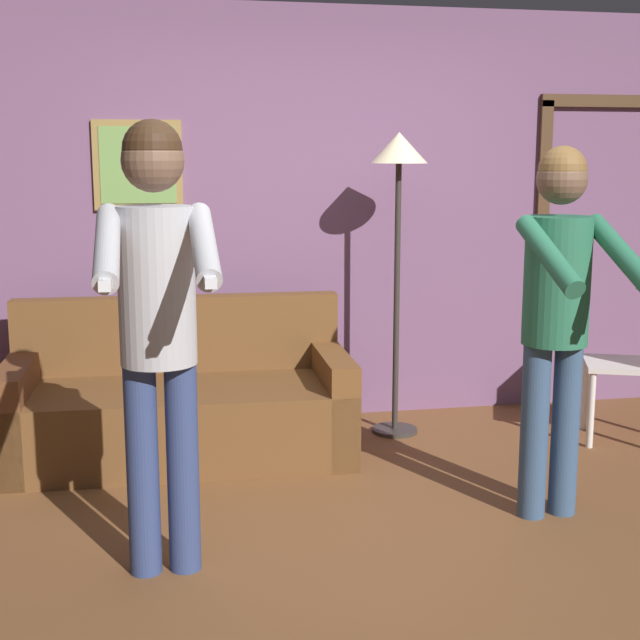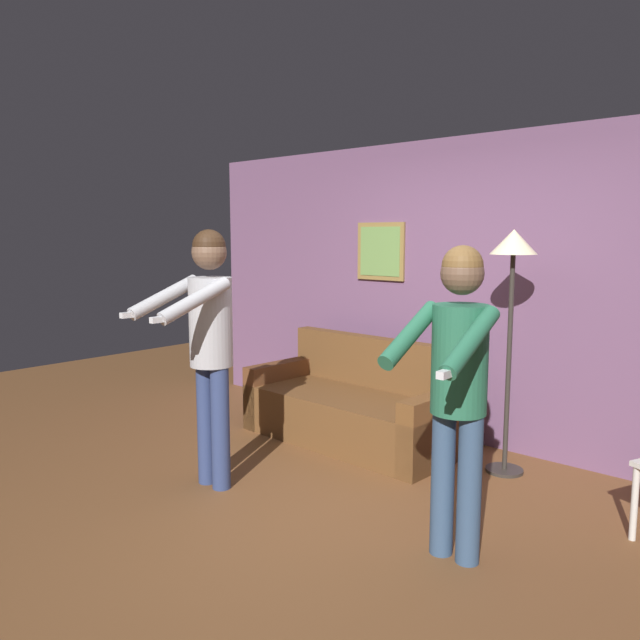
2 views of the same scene
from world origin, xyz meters
The scene contains 7 objects.
ground_plane centered at (0.00, 0.00, 0.00)m, with size 12.00×12.00×0.00m, color brown.
back_wall_assembly centered at (0.02, 1.93, 1.30)m, with size 6.40×0.10×2.60m.
couch centered at (-0.84, 1.28, 0.28)m, with size 1.93×0.91×0.87m.
torchiere_lamp centered at (0.48, 1.45, 1.52)m, with size 0.34×0.34×1.82m.
person_standing_left centered at (-0.96, -0.19, 1.12)m, with size 0.43×0.74×1.82m.
person_standing_right centered at (0.84, 0.06, 1.05)m, with size 0.45×0.68×1.73m.
dining_chair_distant centered at (1.83, 1.02, 0.53)m, with size 0.55×0.55×0.93m.
Camera 1 is at (-0.99, -3.66, 1.67)m, focal length 50.00 mm.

